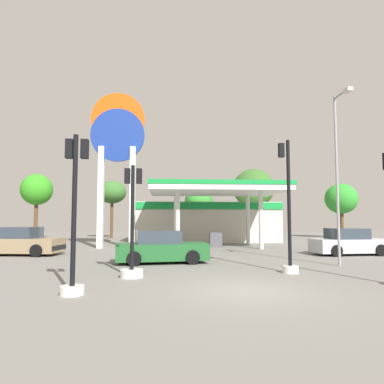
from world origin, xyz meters
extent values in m
plane|color=slate|center=(0.00, 0.00, 0.00)|extent=(90.00, 90.00, 0.00)
cube|color=beige|center=(1.34, 22.53, 1.79)|extent=(12.97, 5.81, 3.58)
cube|color=#148C38|center=(1.34, 19.57, 3.23)|extent=(12.97, 0.12, 0.60)
cube|color=white|center=(1.34, 15.72, 4.21)|extent=(9.77, 7.19, 0.35)
cube|color=#148C38|center=(1.34, 15.72, 4.54)|extent=(9.87, 7.29, 0.30)
cylinder|color=silver|center=(-1.59, 13.75, 2.02)|extent=(0.32, 0.32, 4.04)
cylinder|color=silver|center=(4.27, 13.75, 2.02)|extent=(0.32, 0.32, 4.04)
cylinder|color=silver|center=(-1.59, 17.70, 2.02)|extent=(0.32, 0.32, 4.04)
cylinder|color=silver|center=(4.27, 17.70, 2.02)|extent=(0.32, 0.32, 4.04)
cube|color=#4C4C51|center=(1.34, 15.72, 0.55)|extent=(0.90, 0.60, 1.10)
cube|color=white|center=(-7.13, 15.39, 3.70)|extent=(0.40, 0.56, 7.40)
cube|color=white|center=(-4.85, 15.39, 3.70)|extent=(0.40, 0.56, 7.40)
cylinder|color=navy|center=(-5.99, 15.39, 8.29)|extent=(3.96, 0.22, 3.96)
cylinder|color=#EA4C0C|center=(-5.99, 15.41, 9.48)|extent=(3.96, 0.22, 3.96)
cube|color=white|center=(-5.99, 15.45, 8.89)|extent=(3.64, 0.08, 0.71)
cylinder|color=black|center=(9.68, 10.49, 0.33)|extent=(0.67, 0.27, 0.66)
cylinder|color=black|center=(9.79, 8.72, 0.33)|extent=(0.67, 0.27, 0.66)
cylinder|color=black|center=(7.00, 10.33, 0.33)|extent=(0.67, 0.27, 0.66)
cylinder|color=black|center=(7.11, 8.55, 0.33)|extent=(0.67, 0.27, 0.66)
cube|color=#B2B2BA|center=(8.39, 9.52, 0.55)|extent=(4.44, 2.07, 0.78)
cube|color=#2D3842|center=(8.24, 9.51, 1.23)|extent=(2.16, 1.73, 0.66)
cube|color=black|center=(10.52, 9.65, 0.43)|extent=(0.23, 1.73, 0.25)
cylinder|color=black|center=(-1.38, 7.68, 0.33)|extent=(0.69, 0.31, 0.66)
cylinder|color=black|center=(-1.16, 5.91, 0.33)|extent=(0.69, 0.31, 0.66)
cylinder|color=black|center=(-4.05, 7.35, 0.33)|extent=(0.69, 0.31, 0.66)
cylinder|color=black|center=(-3.84, 5.59, 0.33)|extent=(0.69, 0.31, 0.66)
cube|color=#1E5928|center=(-2.61, 6.63, 0.55)|extent=(4.54, 2.34, 0.79)
cube|color=#2D3842|center=(-2.76, 6.61, 1.23)|extent=(2.25, 1.86, 0.66)
cube|color=black|center=(-0.49, 6.89, 0.44)|extent=(0.33, 1.73, 0.25)
cylinder|color=black|center=(-9.30, 11.56, 0.35)|extent=(0.72, 0.34, 0.70)
cylinder|color=black|center=(-9.57, 9.72, 0.35)|extent=(0.72, 0.34, 0.70)
cylinder|color=black|center=(-12.10, 11.97, 0.35)|extent=(0.72, 0.34, 0.70)
cube|color=#8C7556|center=(-10.83, 10.84, 0.57)|extent=(4.79, 2.55, 0.83)
cube|color=#2D3842|center=(-10.99, 10.87, 1.29)|extent=(2.40, 1.99, 0.70)
cube|color=black|center=(-8.62, 10.52, 0.46)|extent=(0.39, 1.82, 0.26)
cylinder|color=silver|center=(-3.65, 2.53, 0.14)|extent=(0.83, 0.83, 0.29)
cylinder|color=black|center=(-3.65, 2.53, 2.20)|extent=(0.14, 0.14, 3.83)
cube|color=black|center=(-3.87, 2.69, 3.73)|extent=(0.21, 0.20, 0.57)
sphere|color=red|center=(-3.87, 2.81, 3.91)|extent=(0.15, 0.15, 0.15)
sphere|color=#D89E0C|center=(-3.87, 2.81, 3.73)|extent=(0.15, 0.15, 0.15)
sphere|color=green|center=(-3.87, 2.81, 3.55)|extent=(0.15, 0.15, 0.15)
cube|color=black|center=(-3.43, 2.69, 3.73)|extent=(0.21, 0.20, 0.57)
sphere|color=red|center=(-3.43, 2.81, 3.91)|extent=(0.15, 0.15, 0.15)
sphere|color=#D89E0C|center=(-3.43, 2.81, 3.73)|extent=(0.15, 0.15, 0.15)
sphere|color=green|center=(-3.43, 2.81, 3.55)|extent=(0.15, 0.15, 0.15)
cylinder|color=silver|center=(-5.04, -0.31, 0.13)|extent=(0.67, 0.67, 0.25)
cylinder|color=black|center=(-5.04, -0.31, 2.41)|extent=(0.14, 0.14, 4.31)
cube|color=black|center=(-5.26, -0.15, 4.18)|extent=(0.21, 0.20, 0.57)
sphere|color=red|center=(-5.26, -0.03, 4.36)|extent=(0.15, 0.15, 0.15)
sphere|color=#D89E0C|center=(-5.26, -0.03, 4.18)|extent=(0.15, 0.15, 0.15)
sphere|color=green|center=(-5.26, -0.03, 4.00)|extent=(0.15, 0.15, 0.15)
cube|color=black|center=(-4.82, -0.15, 4.18)|extent=(0.21, 0.20, 0.57)
sphere|color=red|center=(-4.82, -0.03, 4.36)|extent=(0.15, 0.15, 0.15)
sphere|color=#D89E0C|center=(-4.82, -0.03, 4.18)|extent=(0.15, 0.15, 0.15)
sphere|color=green|center=(-4.82, -0.03, 4.00)|extent=(0.15, 0.15, 0.15)
cylinder|color=silver|center=(2.47, 3.08, 0.15)|extent=(0.62, 0.62, 0.29)
cylinder|color=black|center=(2.47, 3.08, 2.79)|extent=(0.14, 0.14, 5.00)
cube|color=black|center=(2.25, 3.24, 4.91)|extent=(0.21, 0.20, 0.57)
sphere|color=red|center=(2.25, 3.36, 5.09)|extent=(0.15, 0.15, 0.15)
sphere|color=#D89E0C|center=(2.25, 3.36, 4.91)|extent=(0.15, 0.15, 0.15)
sphere|color=green|center=(2.25, 3.36, 4.73)|extent=(0.15, 0.15, 0.15)
cylinder|color=brown|center=(-15.36, 25.72, 1.93)|extent=(0.36, 0.36, 3.86)
ellipsoid|color=#32931F|center=(-15.36, 25.72, 5.02)|extent=(3.10, 3.10, 3.11)
cylinder|color=brown|center=(-8.25, 28.20, 1.92)|extent=(0.32, 0.32, 3.84)
ellipsoid|color=#366B2C|center=(-8.25, 28.20, 4.98)|extent=(3.04, 3.04, 2.47)
cylinder|color=brown|center=(1.20, 27.70, 1.42)|extent=(0.29, 0.29, 2.85)
ellipsoid|color=#308630|center=(1.20, 27.70, 4.00)|extent=(3.07, 3.07, 2.86)
cylinder|color=brown|center=(6.93, 26.11, 1.85)|extent=(0.33, 0.33, 3.70)
ellipsoid|color=#366629|center=(6.93, 26.11, 5.34)|extent=(4.36, 4.36, 4.09)
cylinder|color=brown|center=(16.79, 26.52, 1.49)|extent=(0.38, 0.38, 2.98)
ellipsoid|color=green|center=(16.79, 26.52, 4.29)|extent=(3.47, 3.47, 3.30)
cylinder|color=gray|center=(5.40, 4.88, 3.91)|extent=(0.12, 0.12, 7.82)
cylinder|color=gray|center=(5.40, 4.28, 7.72)|extent=(0.09, 1.20, 0.09)
cube|color=beige|center=(5.40, 3.68, 7.67)|extent=(0.24, 0.44, 0.16)
camera|label=1|loc=(-2.44, -10.57, 2.15)|focal=32.90mm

